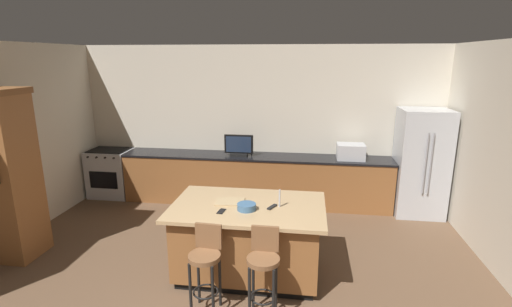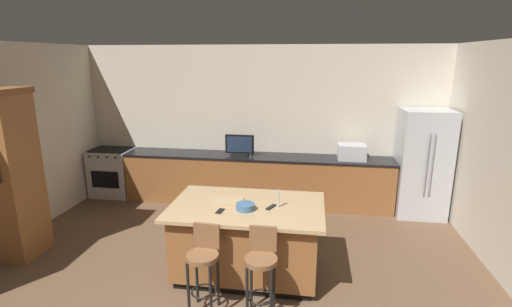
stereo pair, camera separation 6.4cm
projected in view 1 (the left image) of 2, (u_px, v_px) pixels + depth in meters
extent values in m
cube|color=beige|center=(259.00, 124.00, 7.11)|extent=(7.14, 0.12, 2.89)
cube|color=beige|center=(2.00, 146.00, 5.34)|extent=(0.12, 5.03, 2.89)
cube|color=brown|center=(255.00, 180.00, 6.99)|extent=(4.89, 0.60, 0.88)
cube|color=black|center=(255.00, 157.00, 6.88)|extent=(4.92, 0.62, 0.04)
cube|color=black|center=(248.00, 269.00, 4.79)|extent=(1.63, 0.95, 0.09)
cube|color=brown|center=(248.00, 238.00, 4.68)|extent=(1.71, 1.03, 0.79)
cube|color=tan|center=(248.00, 207.00, 4.58)|extent=(1.87, 1.19, 0.04)
cube|color=#B7BABF|center=(421.00, 163.00, 6.43)|extent=(0.80, 0.73, 1.83)
cylinder|color=gray|center=(426.00, 164.00, 6.03)|extent=(0.02, 0.02, 1.01)
cylinder|color=gray|center=(431.00, 164.00, 6.02)|extent=(0.02, 0.02, 1.01)
cube|color=#B7BABF|center=(111.00, 173.00, 7.37)|extent=(0.78, 0.60, 0.92)
cube|color=black|center=(103.00, 180.00, 7.09)|extent=(0.55, 0.01, 0.33)
cube|color=black|center=(109.00, 150.00, 7.26)|extent=(0.71, 0.50, 0.02)
cylinder|color=black|center=(88.00, 157.00, 7.01)|extent=(0.04, 0.03, 0.04)
cylinder|color=black|center=(96.00, 157.00, 6.98)|extent=(0.04, 0.03, 0.04)
cylinder|color=black|center=(105.00, 158.00, 6.96)|extent=(0.04, 0.03, 0.04)
cylinder|color=black|center=(114.00, 158.00, 6.94)|extent=(0.04, 0.03, 0.04)
cube|color=brown|center=(6.00, 176.00, 4.96)|extent=(0.65, 0.58, 2.29)
cube|color=#B7BABF|center=(351.00, 152.00, 6.61)|extent=(0.48, 0.36, 0.27)
cube|color=black|center=(239.00, 154.00, 6.86)|extent=(0.31, 0.16, 0.05)
cube|color=black|center=(239.00, 144.00, 6.81)|extent=(0.52, 0.05, 0.34)
cube|color=#1E2D47|center=(239.00, 144.00, 6.79)|extent=(0.46, 0.01, 0.29)
cylinder|color=#B2B2B7|center=(251.00, 148.00, 6.95)|extent=(0.02, 0.02, 0.24)
cylinder|color=#B2B2B7|center=(280.00, 198.00, 4.49)|extent=(0.02, 0.02, 0.22)
cylinder|color=brown|center=(204.00, 257.00, 3.92)|extent=(0.34, 0.34, 0.05)
cube|color=brown|center=(209.00, 236.00, 4.02)|extent=(0.29, 0.05, 0.28)
cylinder|color=black|center=(190.00, 291.00, 3.91)|extent=(0.03, 0.03, 0.62)
cylinder|color=black|center=(213.00, 294.00, 3.86)|extent=(0.03, 0.03, 0.62)
cylinder|color=black|center=(199.00, 278.00, 4.14)|extent=(0.03, 0.03, 0.62)
cylinder|color=black|center=(220.00, 280.00, 4.09)|extent=(0.03, 0.03, 0.62)
torus|color=black|center=(206.00, 292.00, 4.02)|extent=(0.28, 0.28, 0.02)
cylinder|color=brown|center=(263.00, 260.00, 3.81)|extent=(0.34, 0.34, 0.05)
cube|color=brown|center=(265.00, 239.00, 3.91)|extent=(0.29, 0.04, 0.28)
cylinder|color=black|center=(249.00, 296.00, 3.80)|extent=(0.03, 0.03, 0.65)
cylinder|color=black|center=(274.00, 299.00, 3.76)|extent=(0.03, 0.03, 0.65)
cylinder|color=black|center=(253.00, 282.00, 4.03)|extent=(0.03, 0.03, 0.65)
cylinder|color=black|center=(276.00, 284.00, 4.00)|extent=(0.03, 0.03, 0.65)
torus|color=black|center=(263.00, 297.00, 3.92)|extent=(0.28, 0.28, 0.02)
cylinder|color=#3F668C|center=(247.00, 207.00, 4.42)|extent=(0.22, 0.22, 0.08)
cube|color=black|center=(221.00, 211.00, 4.38)|extent=(0.09, 0.16, 0.01)
cube|color=black|center=(272.00, 207.00, 4.49)|extent=(0.11, 0.17, 0.02)
cube|color=tan|center=(230.00, 202.00, 4.66)|extent=(0.38, 0.30, 0.02)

